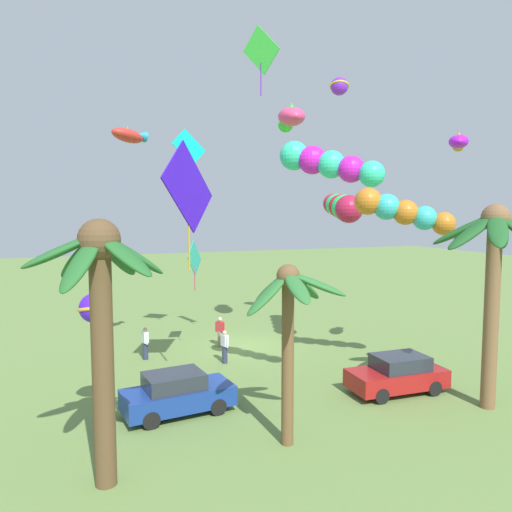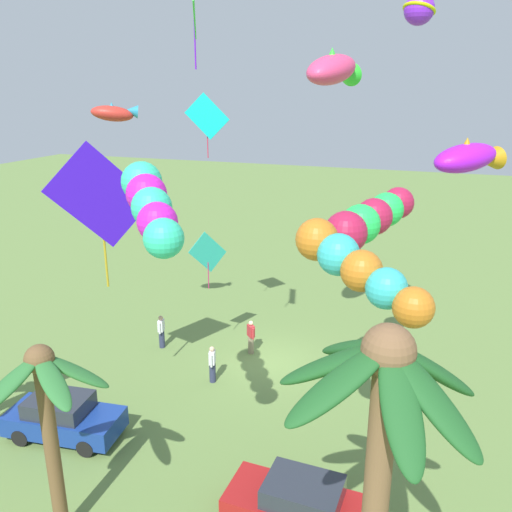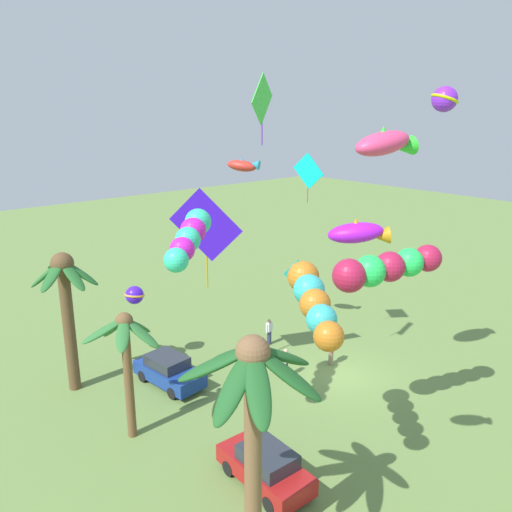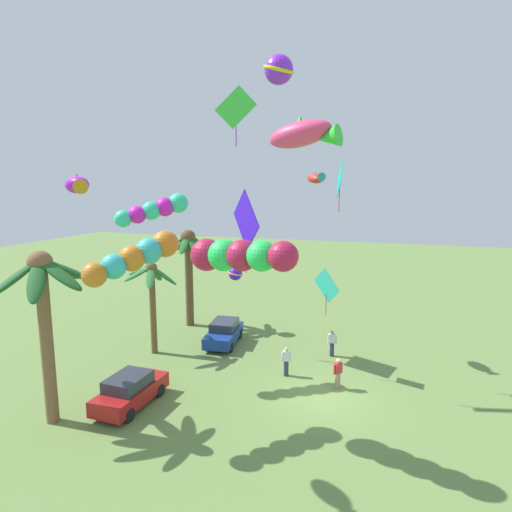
{
  "view_description": "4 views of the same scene",
  "coord_description": "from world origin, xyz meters",
  "px_view_note": "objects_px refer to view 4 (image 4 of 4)",
  "views": [
    {
      "loc": [
        8.65,
        23.97,
        7.22
      ],
      "look_at": [
        1.2,
        4.83,
        5.34
      ],
      "focal_mm": 34.07,
      "sensor_mm": 36.0,
      "label": 1
    },
    {
      "loc": [
        -6.23,
        19.72,
        11.5
      ],
      "look_at": [
        -0.8,
        4.44,
        6.32
      ],
      "focal_mm": 37.1,
      "sensor_mm": 36.0,
      "label": 2
    },
    {
      "loc": [
        -15.54,
        19.33,
        13.49
      ],
      "look_at": [
        1.12,
        4.97,
        7.21
      ],
      "focal_mm": 36.35,
      "sensor_mm": 36.0,
      "label": 3
    },
    {
      "loc": [
        -19.03,
        -2.69,
        10.06
      ],
      "look_at": [
        0.09,
        3.47,
        6.76
      ],
      "focal_mm": 29.63,
      "sensor_mm": 36.0,
      "label": 4
    }
  ],
  "objects_px": {
    "kite_tube_2": "(237,255)",
    "kite_fish_3": "(77,185)",
    "spectator_1": "(338,373)",
    "kite_diamond_11": "(236,108)",
    "parked_car_1": "(224,332)",
    "kite_fish_8": "(304,134)",
    "kite_ball_6": "(235,274)",
    "kite_diamond_4": "(326,286)",
    "kite_fish_1": "(316,178)",
    "spectator_0": "(286,361)",
    "kite_diamond_0": "(246,221)",
    "palm_tree_2": "(151,286)",
    "kite_diamond_5": "(340,180)",
    "kite_ball_7": "(279,70)",
    "parked_car_0": "(130,390)",
    "kite_tube_10": "(136,257)",
    "spectator_2": "(332,343)",
    "palm_tree_1": "(44,295)",
    "kite_tube_9": "(155,210)",
    "palm_tree_0": "(189,258)"
  },
  "relations": [
    {
      "from": "kite_tube_2",
      "to": "kite_diamond_5",
      "type": "height_order",
      "value": "kite_diamond_5"
    },
    {
      "from": "parked_car_0",
      "to": "kite_diamond_0",
      "type": "height_order",
      "value": "kite_diamond_0"
    },
    {
      "from": "spectator_1",
      "to": "kite_diamond_11",
      "type": "distance_m",
      "value": 14.03
    },
    {
      "from": "kite_ball_6",
      "to": "kite_tube_10",
      "type": "bearing_deg",
      "value": -178.38
    },
    {
      "from": "kite_fish_3",
      "to": "kite_diamond_4",
      "type": "xyz_separation_m",
      "value": [
        9.47,
        -7.44,
        -5.24
      ]
    },
    {
      "from": "kite_diamond_11",
      "to": "parked_car_1",
      "type": "bearing_deg",
      "value": 30.77
    },
    {
      "from": "kite_fish_3",
      "to": "kite_fish_8",
      "type": "xyz_separation_m",
      "value": [
        4.37,
        -7.12,
        1.96
      ]
    },
    {
      "from": "parked_car_0",
      "to": "kite_fish_8",
      "type": "bearing_deg",
      "value": -81.62
    },
    {
      "from": "kite_fish_1",
      "to": "kite_tube_9",
      "type": "xyz_separation_m",
      "value": [
        -5.74,
        7.34,
        -1.69
      ]
    },
    {
      "from": "palm_tree_1",
      "to": "palm_tree_2",
      "type": "bearing_deg",
      "value": -0.45
    },
    {
      "from": "kite_ball_7",
      "to": "kite_diamond_5",
      "type": "bearing_deg",
      "value": -8.22
    },
    {
      "from": "kite_diamond_0",
      "to": "kite_tube_10",
      "type": "relative_size",
      "value": 1.33
    },
    {
      "from": "palm_tree_2",
      "to": "kite_ball_7",
      "type": "distance_m",
      "value": 15.59
    },
    {
      "from": "kite_tube_10",
      "to": "kite_diamond_11",
      "type": "relative_size",
      "value": 1.29
    },
    {
      "from": "kite_diamond_0",
      "to": "kite_tube_9",
      "type": "height_order",
      "value": "kite_diamond_0"
    },
    {
      "from": "palm_tree_2",
      "to": "kite_diamond_0",
      "type": "distance_m",
      "value": 6.88
    },
    {
      "from": "palm_tree_2",
      "to": "parked_car_1",
      "type": "distance_m",
      "value": 5.64
    },
    {
      "from": "palm_tree_2",
      "to": "kite_ball_7",
      "type": "xyz_separation_m",
      "value": [
        -7.43,
        -9.76,
        9.62
      ]
    },
    {
      "from": "kite_diamond_11",
      "to": "kite_diamond_4",
      "type": "bearing_deg",
      "value": -67.28
    },
    {
      "from": "kite_fish_3",
      "to": "kite_diamond_5",
      "type": "distance_m",
      "value": 12.44
    },
    {
      "from": "parked_car_1",
      "to": "kite_fish_8",
      "type": "distance_m",
      "value": 15.08
    },
    {
      "from": "spectator_1",
      "to": "kite_diamond_11",
      "type": "height_order",
      "value": "kite_diamond_11"
    },
    {
      "from": "spectator_1",
      "to": "kite_ball_7",
      "type": "height_order",
      "value": "kite_ball_7"
    },
    {
      "from": "kite_diamond_5",
      "to": "kite_fish_8",
      "type": "relative_size",
      "value": 0.79
    },
    {
      "from": "spectator_0",
      "to": "kite_tube_10",
      "type": "relative_size",
      "value": 0.43
    },
    {
      "from": "palm_tree_0",
      "to": "spectator_0",
      "type": "height_order",
      "value": "palm_tree_0"
    },
    {
      "from": "spectator_0",
      "to": "kite_diamond_4",
      "type": "xyz_separation_m",
      "value": [
        0.95,
        -1.91,
        4.06
      ]
    },
    {
      "from": "kite_tube_2",
      "to": "kite_fish_3",
      "type": "bearing_deg",
      "value": 116.83
    },
    {
      "from": "palm_tree_2",
      "to": "spectator_2",
      "type": "xyz_separation_m",
      "value": [
        2.84,
        -10.46,
        -3.38
      ]
    },
    {
      "from": "kite_fish_1",
      "to": "kite_diamond_5",
      "type": "distance_m",
      "value": 3.55
    },
    {
      "from": "spectator_2",
      "to": "kite_tube_10",
      "type": "bearing_deg",
      "value": 144.88
    },
    {
      "from": "palm_tree_1",
      "to": "spectator_1",
      "type": "height_order",
      "value": "palm_tree_1"
    },
    {
      "from": "kite_ball_6",
      "to": "kite_fish_1",
      "type": "bearing_deg",
      "value": -108.63
    },
    {
      "from": "spectator_1",
      "to": "kite_fish_1",
      "type": "height_order",
      "value": "kite_fish_1"
    },
    {
      "from": "parked_car_1",
      "to": "kite_tube_2",
      "type": "distance_m",
      "value": 12.33
    },
    {
      "from": "parked_car_1",
      "to": "spectator_1",
      "type": "bearing_deg",
      "value": -117.11
    },
    {
      "from": "spectator_2",
      "to": "kite_diamond_4",
      "type": "relative_size",
      "value": 0.62
    },
    {
      "from": "spectator_0",
      "to": "kite_fish_3",
      "type": "bearing_deg",
      "value": 147.01
    },
    {
      "from": "parked_car_0",
      "to": "parked_car_1",
      "type": "height_order",
      "value": "same"
    },
    {
      "from": "kite_tube_2",
      "to": "kite_tube_10",
      "type": "bearing_deg",
      "value": 93.19
    },
    {
      "from": "kite_fish_8",
      "to": "spectator_1",
      "type": "bearing_deg",
      "value": -19.34
    },
    {
      "from": "spectator_0",
      "to": "kite_diamond_0",
      "type": "bearing_deg",
      "value": 52.16
    },
    {
      "from": "parked_car_0",
      "to": "kite_diamond_11",
      "type": "xyz_separation_m",
      "value": [
        4.41,
        -3.67,
        13.07
      ]
    },
    {
      "from": "kite_diamond_11",
      "to": "spectator_2",
      "type": "bearing_deg",
      "value": -45.7
    },
    {
      "from": "palm_tree_2",
      "to": "kite_diamond_4",
      "type": "height_order",
      "value": "kite_diamond_4"
    },
    {
      "from": "palm_tree_2",
      "to": "kite_ball_6",
      "type": "relative_size",
      "value": 4.07
    },
    {
      "from": "kite_fish_3",
      "to": "kite_diamond_0",
      "type": "bearing_deg",
      "value": -12.56
    },
    {
      "from": "kite_fish_3",
      "to": "kite_ball_6",
      "type": "relative_size",
      "value": 1.26
    },
    {
      "from": "kite_diamond_0",
      "to": "kite_diamond_4",
      "type": "relative_size",
      "value": 1.93
    },
    {
      "from": "kite_fish_3",
      "to": "kite_tube_2",
      "type": "bearing_deg",
      "value": -63.17
    }
  ]
}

